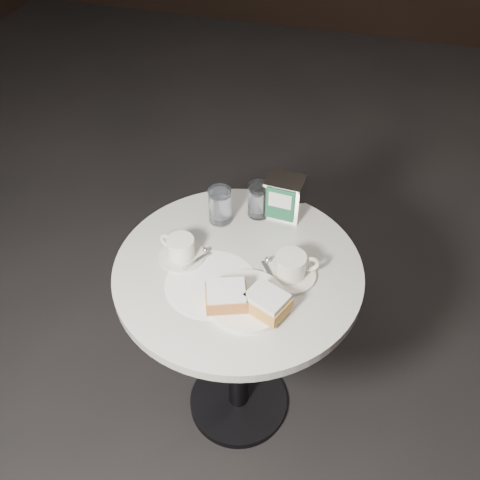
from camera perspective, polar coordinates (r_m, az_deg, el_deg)
name	(u,v)px	position (r m, az deg, el deg)	size (l,w,h in m)	color
ground	(239,403)	(2.10, -0.16, -16.96)	(7.00, 7.00, 0.00)	black
cafe_table	(238,311)	(1.64, -0.19, -7.61)	(0.70, 0.70, 0.74)	black
sugar_spill	(211,283)	(1.45, -3.09, -4.64)	(0.25, 0.25, 0.00)	white
beignet_plate	(247,300)	(1.38, 0.73, -6.38)	(0.23, 0.22, 0.07)	white
coffee_cup_left	(181,249)	(1.51, -6.33, -1.00)	(0.16, 0.16, 0.07)	silver
coffee_cup_right	(291,268)	(1.45, 5.44, -2.96)	(0.19, 0.19, 0.08)	silver
water_glass_left	(220,206)	(1.60, -2.14, 3.63)	(0.08, 0.08, 0.11)	white
water_glass_right	(259,200)	(1.63, 2.02, 4.24)	(0.08, 0.08, 0.11)	white
napkin_dispenser	(284,197)	(1.62, 4.73, 4.60)	(0.12, 0.10, 0.13)	white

